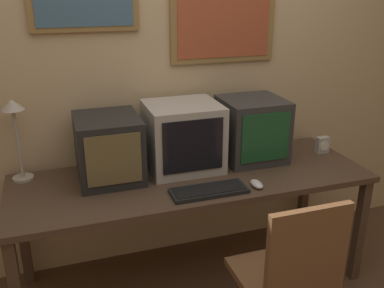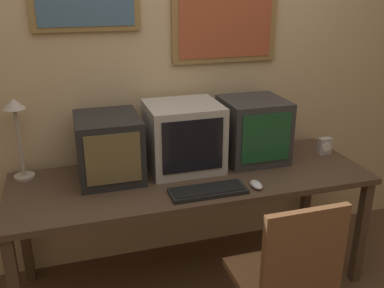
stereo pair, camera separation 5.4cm
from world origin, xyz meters
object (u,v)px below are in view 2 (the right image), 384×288
Objects in this scene: monitor_center at (183,136)px; keyboard_main at (208,191)px; mouse_near_keyboard at (256,185)px; monitor_right at (253,130)px; desk_clock at (325,146)px; monitor_left at (109,147)px; desk_lamp at (16,121)px.

keyboard_main is (0.03, -0.38, -0.19)m from monitor_center.
monitor_right is at bearing 69.06° from mouse_near_keyboard.
keyboard_main is at bearing -161.50° from desk_clock.
mouse_near_keyboard is at bearing -51.77° from monitor_center.
monitor_left is at bearing 142.74° from keyboard_main.
monitor_center reaches higher than desk_clock.
desk_lamp is (-0.95, 0.13, 0.15)m from monitor_center.
monitor_center reaches higher than mouse_near_keyboard.
mouse_near_keyboard is 0.98× the size of desk_clock.
monitor_left is 1.05× the size of monitor_right.
monitor_right reaches higher than mouse_near_keyboard.
desk_clock is at bearing -2.27° from monitor_left.
desk_clock is 1.95m from desk_lamp.
monitor_right is 0.46m from mouse_near_keyboard.
monitor_right reaches higher than desk_clock.
monitor_center is 1.03× the size of keyboard_main.
mouse_near_keyboard is (0.77, -0.39, -0.17)m from monitor_left.
monitor_right reaches higher than keyboard_main.
monitor_right is 0.53m from desk_clock.
monitor_left is 1.43m from desk_clock.
desk_lamp is (-1.41, 0.12, 0.15)m from monitor_right.
monitor_right is at bearing 0.31° from monitor_center.
desk_clock reaches higher than mouse_near_keyboard.
mouse_near_keyboard is at bearing -22.53° from desk_lamp.
monitor_right is at bearing 0.71° from monitor_left.
monitor_left is 0.54m from desk_lamp.
monitor_left is 0.87× the size of desk_lamp.
monitor_center is at bearing 128.23° from mouse_near_keyboard.
mouse_near_keyboard reaches higher than keyboard_main.
keyboard_main is 3.91× the size of mouse_near_keyboard.
mouse_near_keyboard is (0.28, -0.02, 0.00)m from keyboard_main.
keyboard_main is (-0.43, -0.38, -0.19)m from monitor_right.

